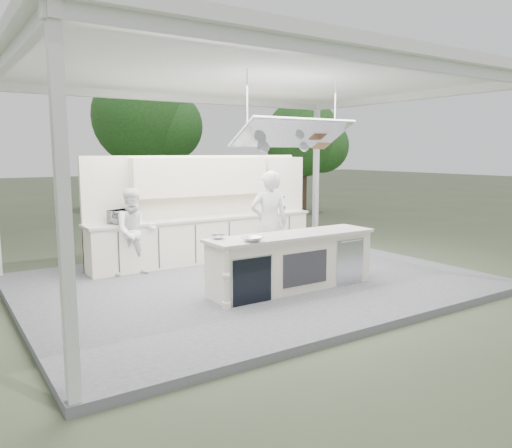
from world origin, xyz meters
TOP-DOWN VIEW (x-y plane):
  - ground at (0.00, 0.00)m, footprint 90.00×90.00m
  - stage_deck at (0.00, 0.00)m, footprint 8.00×6.00m
  - tent at (0.00, -0.01)m, footprint 8.20×6.20m
  - demo_island at (0.18, -0.91)m, footprint 3.10×0.79m
  - back_counter at (0.00, 1.90)m, footprint 5.08×0.72m
  - back_wall_unit at (0.44, 2.11)m, footprint 5.05×0.48m
  - tree_cluster at (-0.16, 9.77)m, footprint 19.55×9.40m
  - head_chef at (0.42, 0.10)m, footprint 0.85×0.71m
  - sous_chef at (-1.69, 1.54)m, footprint 0.88×0.73m
  - toaster_oven at (-1.80, 1.91)m, footprint 0.56×0.48m
  - bowl_large at (-0.77, -1.15)m, footprint 0.38×0.38m
  - bowl_small at (-1.10, -0.65)m, footprint 0.29×0.29m

SIDE VIEW (x-z plane):
  - ground at x=0.00m, z-range 0.00..0.00m
  - stage_deck at x=0.00m, z-range 0.00..0.12m
  - demo_island at x=0.18m, z-range 0.12..1.07m
  - back_counter at x=0.00m, z-range 0.12..1.07m
  - sous_chef at x=-1.69m, z-range 0.12..1.77m
  - bowl_small at x=-1.10m, z-range 1.07..1.14m
  - bowl_large at x=-0.77m, z-range 1.07..1.15m
  - head_chef at x=0.42m, z-range 0.12..2.10m
  - toaster_oven at x=-1.80m, z-range 1.07..1.33m
  - back_wall_unit at x=0.44m, z-range 0.45..2.70m
  - tree_cluster at x=-0.16m, z-range 0.36..6.21m
  - tent at x=0.00m, z-range 1.78..5.64m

